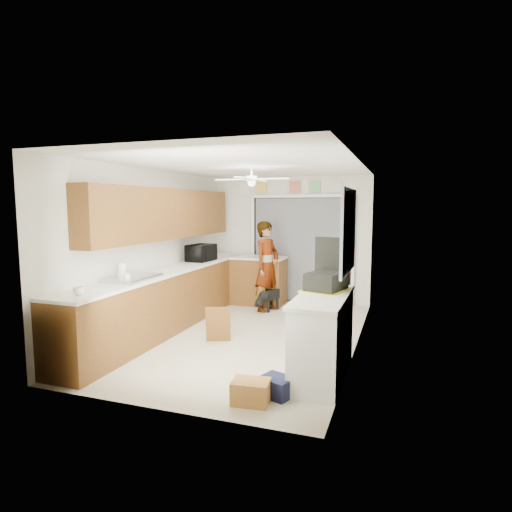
% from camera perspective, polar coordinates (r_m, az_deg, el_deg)
% --- Properties ---
extents(floor, '(5.00, 5.00, 0.00)m').
position_cam_1_polar(floor, '(6.54, -1.16, -10.46)').
color(floor, beige).
rests_on(floor, ground).
extents(ceiling, '(5.00, 5.00, 0.00)m').
position_cam_1_polar(ceiling, '(6.27, -1.22, 11.93)').
color(ceiling, white).
rests_on(ceiling, ground).
extents(wall_back, '(3.20, 0.00, 3.20)m').
position_cam_1_polar(wall_back, '(8.66, 4.54, 2.20)').
color(wall_back, silver).
rests_on(wall_back, ground).
extents(wall_front, '(3.20, 0.00, 3.20)m').
position_cam_1_polar(wall_front, '(4.05, -13.53, -3.14)').
color(wall_front, silver).
rests_on(wall_front, ground).
extents(wall_left, '(0.00, 5.00, 5.00)m').
position_cam_1_polar(wall_left, '(6.99, -13.59, 0.95)').
color(wall_left, silver).
rests_on(wall_left, ground).
extents(wall_right, '(0.00, 5.00, 5.00)m').
position_cam_1_polar(wall_right, '(5.92, 13.49, -0.06)').
color(wall_right, silver).
rests_on(wall_right, ground).
extents(left_base_cabinets, '(0.60, 4.80, 0.90)m').
position_cam_1_polar(left_base_cabinets, '(6.96, -11.32, -5.69)').
color(left_base_cabinets, brown).
rests_on(left_base_cabinets, floor).
extents(left_countertop, '(0.62, 4.80, 0.04)m').
position_cam_1_polar(left_countertop, '(6.87, -11.33, -1.86)').
color(left_countertop, white).
rests_on(left_countertop, left_base_cabinets).
extents(upper_cabinets, '(0.32, 4.00, 0.80)m').
position_cam_1_polar(upper_cabinets, '(7.05, -11.73, 5.52)').
color(upper_cabinets, brown).
rests_on(upper_cabinets, wall_left).
extents(sink_basin, '(0.50, 0.76, 0.06)m').
position_cam_1_polar(sink_basin, '(6.04, -16.14, -2.84)').
color(sink_basin, silver).
rests_on(sink_basin, left_countertop).
extents(faucet, '(0.03, 0.03, 0.22)m').
position_cam_1_polar(faucet, '(6.13, -17.62, -1.85)').
color(faucet, silver).
rests_on(faucet, left_countertop).
extents(peninsula_base, '(1.00, 0.60, 0.90)m').
position_cam_1_polar(peninsula_base, '(8.43, 0.33, -3.39)').
color(peninsula_base, brown).
rests_on(peninsula_base, floor).
extents(peninsula_top, '(1.04, 0.64, 0.04)m').
position_cam_1_polar(peninsula_top, '(8.36, 0.34, -0.22)').
color(peninsula_top, white).
rests_on(peninsula_top, peninsula_base).
extents(back_opening_recess, '(2.00, 0.06, 2.10)m').
position_cam_1_polar(back_opening_recess, '(8.59, 6.09, 0.80)').
color(back_opening_recess, black).
rests_on(back_opening_recess, wall_back).
extents(curtain_panel, '(1.90, 0.03, 2.05)m').
position_cam_1_polar(curtain_panel, '(8.55, 6.03, 0.78)').
color(curtain_panel, slate).
rests_on(curtain_panel, wall_back).
extents(door_trim_left, '(0.06, 0.04, 2.10)m').
position_cam_1_polar(door_trim_left, '(8.84, -0.41, 1.01)').
color(door_trim_left, white).
rests_on(door_trim_left, wall_back).
extents(door_trim_right, '(0.06, 0.04, 2.10)m').
position_cam_1_polar(door_trim_right, '(8.39, 12.85, 0.53)').
color(door_trim_right, white).
rests_on(door_trim_right, wall_back).
extents(door_trim_head, '(2.10, 0.04, 0.06)m').
position_cam_1_polar(door_trim_head, '(8.52, 6.14, 7.96)').
color(door_trim_head, white).
rests_on(door_trim_head, wall_back).
extents(header_frame_0, '(0.22, 0.02, 0.22)m').
position_cam_1_polar(header_frame_0, '(8.78, 0.71, 9.14)').
color(header_frame_0, '#E1C34B').
rests_on(header_frame_0, wall_back).
extents(header_frame_2, '(0.22, 0.02, 0.22)m').
position_cam_1_polar(header_frame_2, '(8.59, 5.21, 9.16)').
color(header_frame_2, '#DC6552').
rests_on(header_frame_2, wall_back).
extents(header_frame_3, '(0.22, 0.02, 0.22)m').
position_cam_1_polar(header_frame_3, '(8.50, 7.86, 9.15)').
color(header_frame_3, '#6DBF6F').
rests_on(header_frame_3, wall_back).
extents(header_frame_4, '(0.22, 0.02, 0.22)m').
position_cam_1_polar(header_frame_4, '(8.43, 10.56, 9.12)').
color(header_frame_4, beige).
rests_on(header_frame_4, wall_back).
extents(route66_sign, '(0.22, 0.02, 0.26)m').
position_cam_1_polar(route66_sign, '(8.90, -1.45, 9.10)').
color(route66_sign, silver).
rests_on(route66_sign, wall_back).
extents(right_counter_base, '(0.50, 1.40, 0.90)m').
position_cam_1_polar(right_counter_base, '(4.95, 8.92, -10.75)').
color(right_counter_base, white).
rests_on(right_counter_base, floor).
extents(right_counter_top, '(0.54, 1.44, 0.04)m').
position_cam_1_polar(right_counter_top, '(4.84, 8.90, -5.42)').
color(right_counter_top, white).
rests_on(right_counter_top, right_counter_base).
extents(abstract_painting, '(0.03, 1.15, 0.95)m').
position_cam_1_polar(abstract_painting, '(4.90, 12.24, 3.29)').
color(abstract_painting, '#DF526B').
rests_on(abstract_painting, wall_right).
extents(ceiling_fan, '(1.14, 1.14, 0.24)m').
position_cam_1_polar(ceiling_fan, '(6.44, -0.59, 10.19)').
color(ceiling_fan, white).
rests_on(ceiling_fan, ceiling).
extents(microwave, '(0.41, 0.57, 0.30)m').
position_cam_1_polar(microwave, '(7.73, -7.32, 0.43)').
color(microwave, black).
rests_on(microwave, left_countertop).
extents(cup, '(0.14, 0.14, 0.10)m').
position_cam_1_polar(cup, '(5.15, -22.58, -4.35)').
color(cup, white).
rests_on(cup, left_countertop).
extents(jar_b, '(0.08, 0.08, 0.12)m').
position_cam_1_polar(jar_b, '(5.82, -16.81, -2.79)').
color(jar_b, silver).
rests_on(jar_b, left_countertop).
extents(paper_towel_roll, '(0.12, 0.12, 0.22)m').
position_cam_1_polar(paper_towel_roll, '(6.06, -17.45, -1.93)').
color(paper_towel_roll, white).
rests_on(paper_towel_roll, left_countertop).
extents(suitcase, '(0.48, 0.57, 0.21)m').
position_cam_1_polar(suitcase, '(5.13, 9.34, -3.32)').
color(suitcase, black).
rests_on(suitcase, right_counter_top).
extents(suitcase_rim, '(0.58, 0.68, 0.02)m').
position_cam_1_polar(suitcase_rim, '(5.15, 9.32, -4.52)').
color(suitcase_rim, yellow).
rests_on(suitcase_rim, suitcase).
extents(suitcase_lid, '(0.41, 0.14, 0.50)m').
position_cam_1_polar(suitcase_lid, '(5.37, 9.92, -0.18)').
color(suitcase_lid, black).
rests_on(suitcase_lid, suitcase).
extents(cardboard_box, '(0.39, 0.31, 0.23)m').
position_cam_1_polar(cardboard_box, '(4.40, -0.69, -17.64)').
color(cardboard_box, '#AF7E37').
rests_on(cardboard_box, floor).
extents(navy_crate, '(0.39, 0.36, 0.20)m').
position_cam_1_polar(navy_crate, '(4.56, 2.79, -16.99)').
color(navy_crate, '#151734').
rests_on(navy_crate, floor).
extents(cabinet_door_panel, '(0.37, 0.25, 0.52)m').
position_cam_1_polar(cabinet_door_panel, '(6.15, -5.08, -9.05)').
color(cabinet_door_panel, brown).
rests_on(cabinet_door_panel, floor).
extents(man, '(0.56, 0.69, 1.65)m').
position_cam_1_polar(man, '(7.85, 1.46, -1.38)').
color(man, white).
rests_on(man, floor).
extents(dog, '(0.42, 0.61, 0.44)m').
position_cam_1_polar(dog, '(7.94, 1.85, -5.72)').
color(dog, black).
rests_on(dog, floor).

